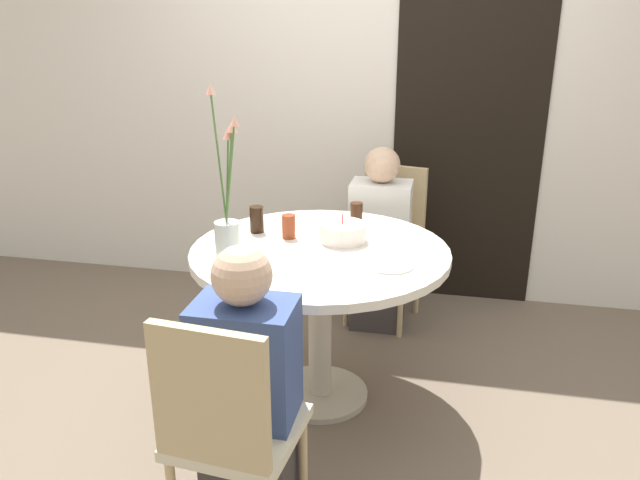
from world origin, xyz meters
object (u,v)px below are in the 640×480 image
Objects in this scene: drink_glass_0 at (356,213)px; person_guest at (380,245)px; flower_vase at (227,224)px; drink_glass_2 at (257,219)px; side_plate at (391,265)px; chair_far_back at (388,234)px; drink_glass_1 at (289,226)px; chair_right_flank at (227,425)px; person_boy at (248,402)px; birthday_cake at (342,232)px.

person_guest is at bearing 79.65° from drink_glass_0.
flower_vase is 1.25m from person_guest.
drink_glass_2 is (0.00, 0.40, -0.11)m from flower_vase.
drink_glass_0 is (-0.23, 0.53, 0.05)m from side_plate.
chair_far_back is at bearing 79.00° from drink_glass_0.
drink_glass_0 is 0.84× the size of drink_glass_2.
flower_vase is 0.41m from drink_glass_2.
drink_glass_1 is (0.17, 0.35, -0.11)m from flower_vase.
person_guest is (0.36, 0.70, -0.32)m from drink_glass_1.
chair_right_flank is 8.25× the size of drink_glass_1.
chair_right_flank is at bearing -86.17° from drink_glass_1.
person_boy reaches higher than chair_right_flank.
drink_glass_0 is (0.45, 0.62, -0.12)m from flower_vase.
chair_right_flank is at bearing -98.50° from drink_glass_0.
person_guest is at bearing 63.14° from drink_glass_1.
person_boy reaches higher than side_plate.
chair_far_back is 1.82m from person_boy.
drink_glass_2 is 0.12× the size of person_guest.
drink_glass_0 is 0.10× the size of person_guest.
birthday_cake is at bearing 2.02° from drink_glass_1.
person_boy is (-0.30, -1.79, -0.02)m from chair_far_back.
chair_far_back reaches higher than drink_glass_2.
chair_right_flank is at bearing -77.91° from drink_glass_2.
person_boy is at bearing -90.00° from chair_right_flank.
person_guest reaches higher than chair_right_flank.
flower_vase reaches higher than drink_glass_0.
chair_far_back is at bearing 80.45° from person_boy.
side_plate is 0.18× the size of person_guest.
chair_far_back is 1.03m from drink_glass_2.
drink_glass_1 is 0.99m from person_boy.
drink_glass_1 reaches higher than side_plate.
side_plate is at bearing -111.47° from chair_right_flank.
flower_vase is (-0.56, -1.20, 0.42)m from chair_far_back.
chair_far_back is 8.65× the size of drink_glass_0.
chair_far_back reaches higher than drink_glass_1.
birthday_cake reaches higher than side_plate.
birthday_cake is 0.20× the size of person_boy.
drink_glass_1 is 0.10× the size of person_guest.
side_plate is 0.57m from drink_glass_1.
chair_right_flank is 0.16m from person_boy.
drink_glass_2 is (-0.25, 1.14, 0.32)m from chair_right_flank.
drink_glass_2 is at bearing 174.39° from birthday_cake.
person_boy reaches higher than drink_glass_1.
drink_glass_1 is 0.18m from drink_glass_2.
birthday_cake is at bearing 133.53° from side_plate.
birthday_cake is 1.72× the size of drink_glass_2.
person_guest is at bearing 63.26° from flower_vase.
birthday_cake reaches higher than drink_glass_1.
chair_right_flank is 1.16m from birthday_cake.
drink_glass_1 reaches higher than drink_glass_0.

